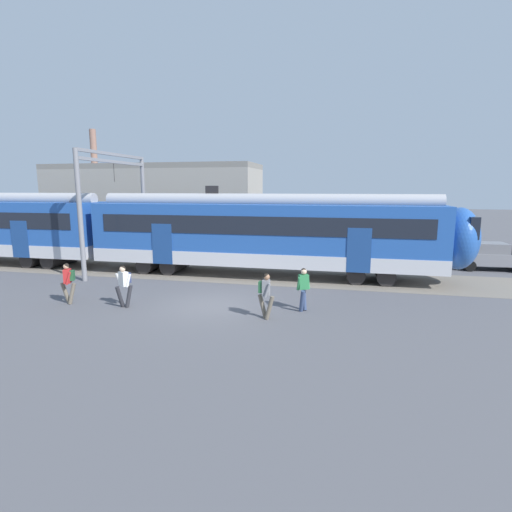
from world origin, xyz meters
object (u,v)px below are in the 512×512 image
object	(u,v)px
pedestrian_green	(303,286)
pedestrian_white	(124,282)
pedestrian_grey	(265,292)
pedestrian_red	(68,280)
parked_car_grey	(489,256)

from	to	relation	value
pedestrian_green	pedestrian_white	bearing A→B (deg)	-171.45
pedestrian_white	pedestrian_grey	world-z (taller)	same
pedestrian_white	pedestrian_red	bearing A→B (deg)	-178.36
parked_car_grey	pedestrian_white	bearing A→B (deg)	-145.82
parked_car_grey	pedestrian_green	bearing A→B (deg)	-133.37
pedestrian_white	parked_car_grey	world-z (taller)	pedestrian_white
pedestrian_grey	parked_car_grey	size ratio (longest dim) A/B	0.41
pedestrian_grey	pedestrian_green	xyz separation A→B (m)	(1.21, 1.20, 0.00)
pedestrian_red	pedestrian_green	xyz separation A→B (m)	(9.31, 1.10, 0.00)
pedestrian_white	pedestrian_green	world-z (taller)	same
pedestrian_white	parked_car_grey	size ratio (longest dim) A/B	0.41
pedestrian_grey	pedestrian_green	world-z (taller)	same
pedestrian_grey	pedestrian_green	distance (m)	1.71
pedestrian_white	pedestrian_green	bearing A→B (deg)	8.55
pedestrian_grey	pedestrian_white	bearing A→B (deg)	178.29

